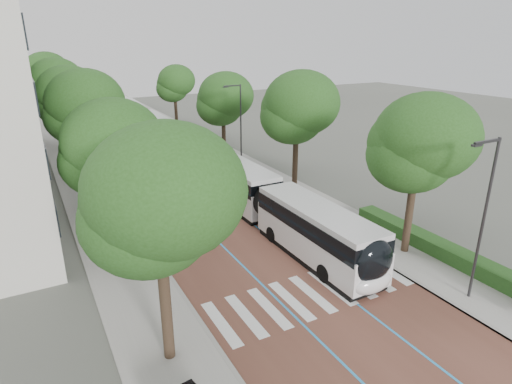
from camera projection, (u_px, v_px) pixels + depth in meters
ground at (321, 305)px, 20.60m from camera, size 160.00×160.00×0.00m
road at (129, 140)px, 53.62m from camera, size 11.00×140.00×0.02m
sidewalk_left at (64, 147)px, 50.23m from camera, size 4.00×140.00×0.12m
sidewalk_right at (185, 134)px, 56.97m from camera, size 4.00×140.00×0.12m
kerb_left at (81, 145)px, 51.08m from camera, size 0.20×140.00×0.14m
kerb_right at (172, 135)px, 56.12m from camera, size 0.20×140.00×0.14m
zebra_crossing at (312, 294)px, 21.51m from camera, size 10.55×3.60×0.01m
lane_line_left at (116, 141)px, 52.89m from camera, size 0.12×126.00×0.01m
lane_line_right at (141, 139)px, 54.33m from camera, size 0.12×126.00×0.01m
hedge at (449, 253)px, 24.52m from camera, size 1.20×14.00×0.80m
streetlight_near at (483, 209)px, 19.46m from camera, size 1.82×0.20×8.00m
streetlight_far at (239, 120)px, 40.09m from camera, size 1.82×0.20×8.00m
lamp_post_left at (144, 196)px, 23.06m from camera, size 0.14×0.14×8.00m
trees_left at (66, 100)px, 38.18m from camera, size 6.41×61.05×9.73m
trees_right at (259, 107)px, 38.56m from camera, size 5.95×47.37×9.32m
lead_bus at (281, 210)px, 27.61m from camera, size 2.61×18.41×3.20m
bus_queued_0 at (188, 154)px, 40.95m from camera, size 3.08×12.50×3.20m
bus_queued_1 at (157, 130)px, 51.33m from camera, size 2.71×12.43×3.20m
bus_queued_2 at (131, 113)px, 62.91m from camera, size 3.11×12.50×3.20m
bus_queued_3 at (112, 103)px, 73.09m from camera, size 2.94×12.48×3.20m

